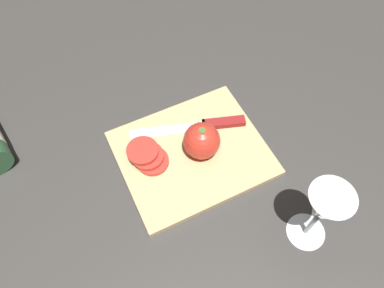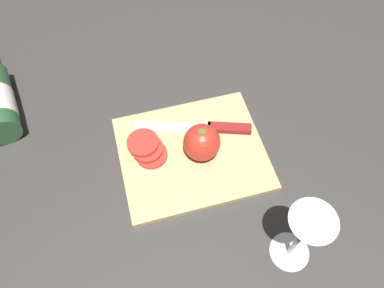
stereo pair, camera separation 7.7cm
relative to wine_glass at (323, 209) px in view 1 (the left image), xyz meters
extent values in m
plane|color=#383533|center=(-0.10, 0.25, -0.12)|extent=(3.00, 3.00, 0.00)
cube|color=tan|center=(-0.12, 0.25, -0.11)|extent=(0.31, 0.26, 0.01)
cylinder|color=silver|center=(0.00, 0.00, -0.11)|extent=(0.07, 0.07, 0.00)
cylinder|color=silver|center=(0.00, 0.00, -0.08)|extent=(0.01, 0.01, 0.07)
cone|color=silver|center=(0.00, 0.00, 0.01)|extent=(0.08, 0.08, 0.09)
cone|color=beige|center=(0.00, 0.00, -0.02)|extent=(0.02, 0.02, 0.03)
sphere|color=red|center=(-0.11, 0.24, -0.06)|extent=(0.08, 0.08, 0.08)
cylinder|color=#47702D|center=(-0.11, 0.24, -0.03)|extent=(0.01, 0.01, 0.01)
cube|color=silver|center=(-0.15, 0.32, -0.10)|extent=(0.16, 0.07, 0.00)
cube|color=silver|center=(-0.07, 0.30, -0.10)|extent=(0.02, 0.02, 0.01)
cube|color=maroon|center=(-0.03, 0.28, -0.10)|extent=(0.10, 0.05, 0.01)
cylinder|color=red|center=(-0.21, 0.26, -0.10)|extent=(0.07, 0.07, 0.01)
cylinder|color=red|center=(-0.21, 0.27, -0.09)|extent=(0.07, 0.07, 0.01)
cylinder|color=red|center=(-0.22, 0.28, -0.08)|extent=(0.07, 0.07, 0.01)
camera|label=1|loc=(-0.30, -0.11, 0.58)|focal=35.00mm
camera|label=2|loc=(-0.23, -0.14, 0.58)|focal=35.00mm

